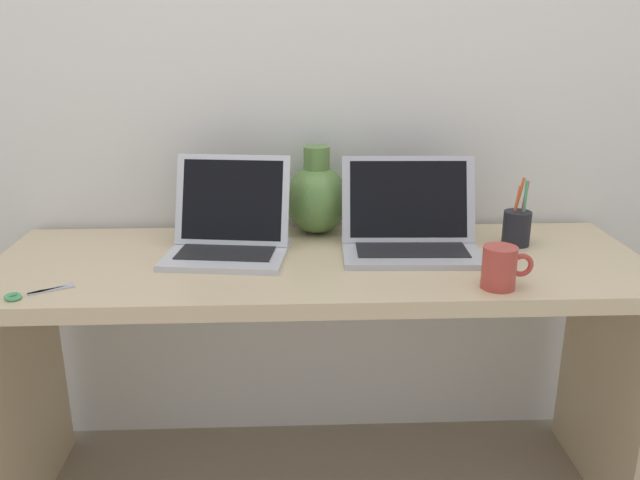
% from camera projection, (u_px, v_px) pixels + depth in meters
% --- Properties ---
extents(back_wall, '(4.40, 0.04, 2.40)m').
position_uv_depth(back_wall, '(315.00, 52.00, 1.81)').
color(back_wall, silver).
rests_on(back_wall, ground).
extents(desk, '(1.66, 0.57, 0.70)m').
position_uv_depth(desk, '(320.00, 308.00, 1.70)').
color(desk, '#D1B78C').
rests_on(desk, ground).
extents(laptop_left, '(0.33, 0.29, 0.24)m').
position_uv_depth(laptop_left, '(230.00, 228.00, 1.69)').
color(laptop_left, silver).
rests_on(laptop_left, desk).
extents(laptop_right, '(0.36, 0.27, 0.24)m').
position_uv_depth(laptop_right, '(410.00, 227.00, 1.71)').
color(laptop_right, '#B2B2B7').
rests_on(laptop_right, desk).
extents(green_vase, '(0.18, 0.18, 0.25)m').
position_uv_depth(green_vase, '(317.00, 197.00, 1.84)').
color(green_vase, '#5B843D').
rests_on(green_vase, desk).
extents(coffee_mug, '(0.12, 0.08, 0.10)m').
position_uv_depth(coffee_mug, '(500.00, 267.00, 1.46)').
color(coffee_mug, '#B23D33').
rests_on(coffee_mug, desk).
extents(pen_cup, '(0.07, 0.07, 0.18)m').
position_uv_depth(pen_cup, '(517.00, 227.00, 1.75)').
color(pen_cup, black).
rests_on(pen_cup, desk).
extents(scissors, '(0.14, 0.10, 0.01)m').
position_uv_depth(scissors, '(27.00, 294.00, 1.43)').
color(scissors, '#B7B7BC').
rests_on(scissors, desk).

